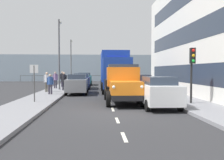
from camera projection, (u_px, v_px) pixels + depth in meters
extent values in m
plane|color=#2D2D30|center=(106.00, 93.00, 21.14)|extent=(80.00, 80.00, 0.00)
cube|color=gray|center=(159.00, 92.00, 21.44)|extent=(2.56, 42.76, 0.15)
cube|color=gray|center=(52.00, 93.00, 20.83)|extent=(2.56, 42.76, 0.15)
cube|color=silver|center=(124.00, 137.00, 7.34)|extent=(0.12, 1.10, 0.01)
cube|color=silver|center=(117.00, 120.00, 9.79)|extent=(0.12, 1.10, 0.01)
cube|color=silver|center=(113.00, 110.00, 12.45)|extent=(0.12, 1.10, 0.01)
cube|color=silver|center=(110.00, 102.00, 15.24)|extent=(0.12, 1.10, 0.01)
cube|color=silver|center=(108.00, 98.00, 17.78)|extent=(0.12, 1.10, 0.01)
cube|color=silver|center=(106.00, 94.00, 20.76)|extent=(0.12, 1.10, 0.01)
cube|color=silver|center=(105.00, 91.00, 23.24)|extent=(0.12, 1.10, 0.01)
cube|color=silver|center=(104.00, 89.00, 26.02)|extent=(0.12, 1.10, 0.01)
cube|color=silver|center=(104.00, 87.00, 29.01)|extent=(0.12, 1.10, 0.01)
cube|color=silver|center=(103.00, 86.00, 31.64)|extent=(0.12, 1.10, 0.01)
cube|color=silver|center=(103.00, 84.00, 34.46)|extent=(0.12, 1.10, 0.01)
cube|color=silver|center=(102.00, 83.00, 37.04)|extent=(0.12, 1.10, 0.01)
cube|color=silver|center=(102.00, 83.00, 39.30)|extent=(0.12, 1.10, 0.01)
cube|color=#2D3847|center=(185.00, 74.00, 18.66)|extent=(0.08, 19.26, 1.40)
cube|color=#2D3847|center=(185.00, 35.00, 18.53)|extent=(0.08, 19.26, 1.40)
cube|color=#8C9EAD|center=(101.00, 68.00, 45.35)|extent=(80.00, 0.80, 5.00)
cylinder|color=#4C5156|center=(179.00, 78.00, 42.74)|extent=(0.08, 0.08, 1.20)
cylinder|color=#4C5156|center=(168.00, 78.00, 42.61)|extent=(0.08, 0.08, 1.20)
cylinder|color=#4C5156|center=(157.00, 78.00, 42.48)|extent=(0.08, 0.08, 1.20)
cylinder|color=#4C5156|center=(146.00, 78.00, 42.35)|extent=(0.08, 0.08, 1.20)
cylinder|color=#4C5156|center=(135.00, 78.00, 42.22)|extent=(0.08, 0.08, 1.20)
cylinder|color=#4C5156|center=(124.00, 78.00, 42.09)|extent=(0.08, 0.08, 1.20)
cylinder|color=#4C5156|center=(113.00, 78.00, 41.96)|extent=(0.08, 0.08, 1.20)
cylinder|color=#4C5156|center=(101.00, 79.00, 41.83)|extent=(0.08, 0.08, 1.20)
cylinder|color=#4C5156|center=(90.00, 79.00, 41.71)|extent=(0.08, 0.08, 1.20)
cylinder|color=#4C5156|center=(79.00, 79.00, 41.58)|extent=(0.08, 0.08, 1.20)
cylinder|color=#4C5156|center=(67.00, 79.00, 41.45)|extent=(0.08, 0.08, 1.20)
cylinder|color=#4C5156|center=(56.00, 79.00, 41.32)|extent=(0.08, 0.08, 1.20)
cylinder|color=#4C5156|center=(44.00, 79.00, 41.19)|extent=(0.08, 0.08, 1.20)
cylinder|color=#4C5156|center=(32.00, 79.00, 41.06)|extent=(0.08, 0.08, 1.20)
cylinder|color=#4C5156|center=(20.00, 79.00, 40.93)|extent=(0.08, 0.08, 1.20)
cube|color=#4C5156|center=(101.00, 76.00, 41.81)|extent=(28.00, 0.08, 0.08)
cube|color=black|center=(122.00, 93.00, 15.10)|extent=(1.64, 5.60, 0.30)
cube|color=orange|center=(126.00, 88.00, 13.24)|extent=(1.72, 1.90, 0.70)
cube|color=silver|center=(128.00, 89.00, 12.35)|extent=(1.16, 0.08, 0.56)
sphere|color=white|center=(142.00, 87.00, 12.39)|extent=(0.20, 0.20, 0.20)
sphere|color=white|center=(114.00, 87.00, 12.29)|extent=(0.20, 0.20, 0.20)
cube|color=orange|center=(123.00, 77.00, 14.72)|extent=(1.93, 1.34, 1.15)
cube|color=#2D3847|center=(123.00, 69.00, 14.70)|extent=(1.79, 1.23, 0.56)
cube|color=#2D2319|center=(120.00, 88.00, 16.43)|extent=(2.10, 2.80, 0.16)
cube|color=black|center=(134.00, 83.00, 16.48)|extent=(0.08, 2.80, 0.56)
cube|color=black|center=(105.00, 84.00, 16.35)|extent=(0.08, 2.80, 0.56)
cylinder|color=black|center=(142.00, 99.00, 13.49)|extent=(0.24, 0.90, 0.90)
cylinder|color=black|center=(108.00, 99.00, 13.37)|extent=(0.24, 0.90, 0.90)
cylinder|color=black|center=(133.00, 93.00, 16.70)|extent=(0.24, 0.90, 0.90)
cylinder|color=black|center=(106.00, 93.00, 16.58)|extent=(0.24, 0.90, 0.90)
cube|color=#193899|center=(117.00, 73.00, 20.11)|extent=(2.40, 2.21, 2.60)
cube|color=#2D3847|center=(117.00, 66.00, 20.09)|extent=(2.20, 2.04, 0.80)
cube|color=#1933B2|center=(117.00, 57.00, 20.05)|extent=(1.75, 0.20, 0.16)
cube|color=#193899|center=(114.00, 67.00, 24.07)|extent=(2.50, 5.95, 3.00)
cube|color=black|center=(114.00, 84.00, 23.21)|extent=(2.00, 8.07, 0.36)
cylinder|color=black|center=(130.00, 88.00, 20.32)|extent=(0.28, 1.04, 1.04)
cylinder|color=black|center=(103.00, 88.00, 20.17)|extent=(0.28, 1.04, 1.04)
cylinder|color=black|center=(125.00, 86.00, 23.92)|extent=(0.28, 1.04, 1.04)
cylinder|color=black|center=(102.00, 86.00, 23.78)|extent=(0.28, 1.04, 1.04)
cylinder|color=black|center=(123.00, 84.00, 26.04)|extent=(0.28, 1.04, 1.04)
cylinder|color=black|center=(102.00, 84.00, 25.89)|extent=(0.28, 1.04, 1.04)
cube|color=white|center=(158.00, 93.00, 13.10)|extent=(1.76, 3.98, 1.00)
cube|color=#2D3847|center=(159.00, 80.00, 12.88)|extent=(1.44, 2.19, 0.42)
cylinder|color=black|center=(139.00, 100.00, 14.30)|extent=(0.18, 0.60, 0.60)
cylinder|color=black|center=(166.00, 99.00, 14.41)|extent=(0.18, 0.60, 0.60)
cylinder|color=black|center=(147.00, 106.00, 11.84)|extent=(0.18, 0.60, 0.60)
cylinder|color=black|center=(180.00, 105.00, 11.95)|extent=(0.18, 0.60, 0.60)
cube|color=maroon|center=(139.00, 86.00, 18.96)|extent=(1.68, 4.59, 1.00)
cube|color=#2D3847|center=(139.00, 77.00, 18.74)|extent=(1.38, 2.53, 0.42)
cylinder|color=black|center=(127.00, 91.00, 20.35)|extent=(0.18, 0.60, 0.60)
cylinder|color=black|center=(145.00, 91.00, 20.46)|extent=(0.18, 0.60, 0.60)
cylinder|color=black|center=(131.00, 94.00, 17.51)|extent=(0.18, 0.60, 0.60)
cylinder|color=black|center=(153.00, 94.00, 17.62)|extent=(0.18, 0.60, 0.60)
cube|color=slate|center=(77.00, 85.00, 20.70)|extent=(1.73, 4.46, 1.00)
cube|color=#2D3847|center=(78.00, 77.00, 20.87)|extent=(1.42, 2.45, 0.42)
cylinder|color=black|center=(86.00, 92.00, 19.40)|extent=(0.18, 0.60, 0.60)
cylinder|color=black|center=(66.00, 92.00, 19.29)|extent=(0.18, 0.60, 0.60)
cylinder|color=black|center=(88.00, 89.00, 22.15)|extent=(0.18, 0.60, 0.60)
cylinder|color=black|center=(70.00, 89.00, 22.05)|extent=(0.18, 0.60, 0.60)
cube|color=navy|center=(82.00, 82.00, 26.35)|extent=(1.81, 4.67, 1.00)
cube|color=#2D3847|center=(82.00, 75.00, 26.52)|extent=(1.49, 2.57, 0.42)
cylinder|color=black|center=(89.00, 87.00, 24.98)|extent=(0.18, 0.60, 0.60)
cylinder|color=black|center=(72.00, 87.00, 24.87)|extent=(0.18, 0.60, 0.60)
cylinder|color=black|center=(90.00, 85.00, 27.87)|extent=(0.18, 0.60, 0.60)
cylinder|color=black|center=(75.00, 85.00, 27.76)|extent=(0.18, 0.60, 0.60)
cube|color=#1E6670|center=(85.00, 79.00, 32.71)|extent=(1.89, 4.43, 1.00)
cube|color=#2D3847|center=(85.00, 74.00, 32.88)|extent=(1.55, 2.44, 0.42)
cylinder|color=black|center=(91.00, 84.00, 31.42)|extent=(0.18, 0.60, 0.60)
cylinder|color=black|center=(77.00, 84.00, 31.30)|extent=(0.18, 0.60, 0.60)
cylinder|color=black|center=(91.00, 82.00, 34.16)|extent=(0.18, 0.60, 0.60)
cylinder|color=black|center=(79.00, 83.00, 34.04)|extent=(0.18, 0.60, 0.60)
cylinder|color=#383342|center=(51.00, 89.00, 18.97)|extent=(0.14, 0.14, 0.78)
cylinder|color=#383342|center=(49.00, 89.00, 18.95)|extent=(0.14, 0.14, 0.78)
cylinder|color=#2D4C8C|center=(50.00, 81.00, 18.93)|extent=(0.34, 0.34, 0.62)
cylinder|color=#2D4C8C|center=(53.00, 81.00, 18.95)|extent=(0.09, 0.09, 0.57)
cylinder|color=#2D4C8C|center=(47.00, 81.00, 18.92)|extent=(0.09, 0.09, 0.57)
sphere|color=tan|center=(50.00, 75.00, 18.91)|extent=(0.21, 0.21, 0.21)
cylinder|color=#4C473D|center=(48.00, 87.00, 21.08)|extent=(0.14, 0.14, 0.85)
cylinder|color=#4C473D|center=(46.00, 87.00, 21.07)|extent=(0.14, 0.14, 0.85)
cylinder|color=silver|center=(47.00, 78.00, 21.04)|extent=(0.34, 0.34, 0.67)
cylinder|color=silver|center=(49.00, 79.00, 21.06)|extent=(0.09, 0.09, 0.62)
cylinder|color=silver|center=(44.00, 79.00, 21.03)|extent=(0.09, 0.09, 0.62)
sphere|color=tan|center=(47.00, 73.00, 21.02)|extent=(0.23, 0.23, 0.23)
cylinder|color=black|center=(65.00, 86.00, 22.62)|extent=(0.14, 0.14, 0.84)
cylinder|color=black|center=(63.00, 86.00, 22.61)|extent=(0.14, 0.14, 0.84)
cylinder|color=black|center=(64.00, 78.00, 22.59)|extent=(0.34, 0.34, 0.66)
cylinder|color=black|center=(66.00, 78.00, 22.60)|extent=(0.09, 0.09, 0.61)
cylinder|color=black|center=(62.00, 78.00, 22.57)|extent=(0.09, 0.09, 0.61)
sphere|color=tan|center=(64.00, 73.00, 22.57)|extent=(0.23, 0.23, 0.23)
cylinder|color=#383342|center=(56.00, 84.00, 25.30)|extent=(0.14, 0.14, 0.85)
cylinder|color=#383342|center=(55.00, 84.00, 25.29)|extent=(0.14, 0.14, 0.85)
cylinder|color=gray|center=(55.00, 77.00, 25.27)|extent=(0.34, 0.34, 0.67)
cylinder|color=gray|center=(57.00, 77.00, 25.28)|extent=(0.09, 0.09, 0.62)
cylinder|color=gray|center=(53.00, 77.00, 25.25)|extent=(0.09, 0.09, 0.62)
sphere|color=tan|center=(55.00, 73.00, 25.25)|extent=(0.23, 0.23, 0.23)
cylinder|color=#383342|center=(63.00, 83.00, 27.31)|extent=(0.14, 0.14, 0.86)
cylinder|color=#383342|center=(62.00, 83.00, 27.30)|extent=(0.14, 0.14, 0.86)
cylinder|color=black|center=(62.00, 76.00, 27.28)|extent=(0.34, 0.34, 0.68)
cylinder|color=black|center=(64.00, 77.00, 27.29)|extent=(0.09, 0.09, 0.63)
cylinder|color=black|center=(60.00, 77.00, 27.26)|extent=(0.09, 0.09, 0.63)
sphere|color=tan|center=(62.00, 72.00, 27.26)|extent=(0.23, 0.23, 0.23)
cylinder|color=black|center=(191.00, 76.00, 13.81)|extent=(0.12, 0.12, 3.20)
cube|color=black|center=(193.00, 56.00, 13.63)|extent=(0.28, 0.24, 0.90)
sphere|color=red|center=(193.00, 50.00, 13.49)|extent=(0.18, 0.18, 0.18)
sphere|color=orange|center=(193.00, 56.00, 13.51)|extent=(0.18, 0.18, 0.18)
sphere|color=green|center=(193.00, 61.00, 13.52)|extent=(0.18, 0.18, 0.18)
cylinder|color=#59595B|center=(59.00, 55.00, 23.48)|extent=(0.16, 0.16, 6.93)
cylinder|color=#59595B|center=(60.00, 21.00, 23.79)|extent=(0.10, 0.90, 0.10)
sphere|color=silver|center=(60.00, 23.00, 24.24)|extent=(0.32, 0.32, 0.32)
cylinder|color=#59595B|center=(71.00, 61.00, 35.84)|extent=(0.16, 0.16, 6.55)
cylinder|color=#59595B|center=(71.00, 40.00, 36.15)|extent=(0.10, 0.90, 0.10)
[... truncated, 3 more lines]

